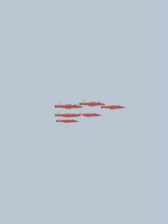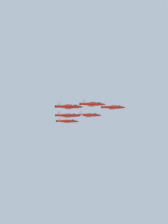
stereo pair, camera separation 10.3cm
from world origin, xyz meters
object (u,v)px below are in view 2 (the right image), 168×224
object	(u,v)px
jet_left_outer	(68,121)
jet_right_outer	(70,107)
jet_lead	(114,107)
jet_left_wingman	(90,115)
jet_slot_rear	(69,115)
jet_right_wingman	(93,104)

from	to	relation	value
jet_left_outer	jet_right_outer	world-z (taller)	jet_left_outer
jet_lead	jet_left_wingman	xyz separation A→B (m)	(-1.45, -19.61, -2.70)
jet_slot_rear	jet_right_wingman	bearing A→B (deg)	-40.90
jet_lead	jet_right_wingman	world-z (taller)	jet_lead
jet_right_outer	jet_right_wingman	bearing A→B (deg)	40.02
jet_lead	jet_left_outer	xyz separation A→B (m)	(-2.90, -39.22, -4.65)
jet_left_outer	jet_left_wingman	bearing A→B (deg)	-41.02
jet_lead	jet_right_outer	bearing A→B (deg)	-138.91
jet_lead	jet_left_outer	distance (m)	39.61
jet_right_outer	jet_slot_rear	distance (m)	25.47
jet_right_outer	jet_slot_rear	world-z (taller)	jet_slot_rear
jet_lead	jet_slot_rear	bearing A→B (deg)	-179.27
jet_left_wingman	jet_left_outer	distance (m)	19.76
jet_right_wingman	jet_lead	bearing A→B (deg)	40.74
jet_lead	jet_slot_rear	world-z (taller)	jet_lead
jet_right_outer	jet_lead	bearing A→B (deg)	40.02
jet_lead	jet_left_outer	world-z (taller)	jet_lead
jet_right_wingman	jet_left_wingman	bearing A→B (deg)	90.37
jet_slot_rear	jet_left_wingman	bearing A→B (deg)	39.83
jet_left_wingman	jet_left_outer	size ratio (longest dim) A/B	1.03
jet_slot_rear	jet_lead	bearing A→B (deg)	-0.53
jet_lead	jet_right_outer	world-z (taller)	jet_lead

